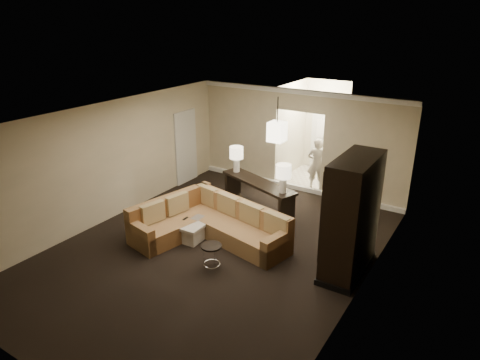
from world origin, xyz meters
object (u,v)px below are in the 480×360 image
Objects in this scene: sectional_sofa at (210,224)px; drink_table at (212,252)px; console_table at (258,195)px; person at (317,161)px; armoire at (351,219)px; coffee_table at (189,226)px.

drink_table is (0.74, -0.95, 0.02)m from sectional_sofa.
drink_table is (0.47, -2.58, -0.15)m from console_table.
armoire is at bearing 108.24° from person.
coffee_table is at bearing -171.73° from armoire.
sectional_sofa is 6.37× the size of drink_table.
coffee_table is at bearing 145.82° from drink_table.
armoire is 1.42× the size of person.
drink_table is at bearing -34.18° from coffee_table.
sectional_sofa reaches higher than drink_table.
armoire reaches higher than console_table.
person is (0.09, 4.88, 0.45)m from drink_table.
coffee_table is 3.61m from armoire.
armoire is at bearing -4.72° from console_table.
sectional_sofa is 1.99× the size of person.
sectional_sofa reaches higher than coffee_table.
sectional_sofa is at bearing -79.60° from console_table.
armoire reaches higher than coffee_table.
armoire is at bearing 19.44° from sectional_sofa.
person is at bearing 88.93° from drink_table.
console_table is at bearing 63.48° from person.
armoire reaches higher than drink_table.
armoire reaches higher than sectional_sofa.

